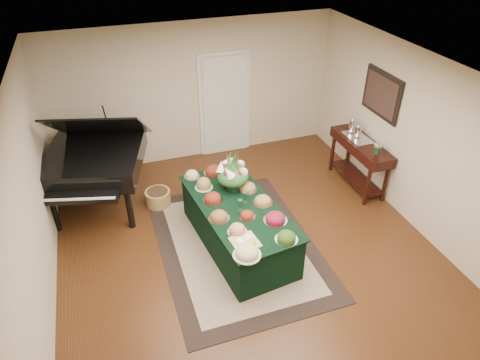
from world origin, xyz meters
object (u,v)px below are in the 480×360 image
object	(u,v)px
mahogany_sideboard	(360,152)
grand_piano	(94,159)
floral_centerpiece	(233,172)
buffet_table	(238,225)

from	to	relation	value
mahogany_sideboard	grand_piano	bearing A→B (deg)	169.15
mahogany_sideboard	floral_centerpiece	bearing A→B (deg)	-170.70
floral_centerpiece	grand_piano	world-z (taller)	grand_piano
buffet_table	grand_piano	distance (m)	2.60
floral_centerpiece	mahogany_sideboard	distance (m)	2.58
floral_centerpiece	mahogany_sideboard	size ratio (longest dim) A/B	0.35
buffet_table	floral_centerpiece	size ratio (longest dim) A/B	4.65
grand_piano	floral_centerpiece	bearing A→B (deg)	-33.02
floral_centerpiece	grand_piano	xyz separation A→B (m)	(-1.96, 1.27, -0.10)
buffet_table	mahogany_sideboard	world-z (taller)	mahogany_sideboard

